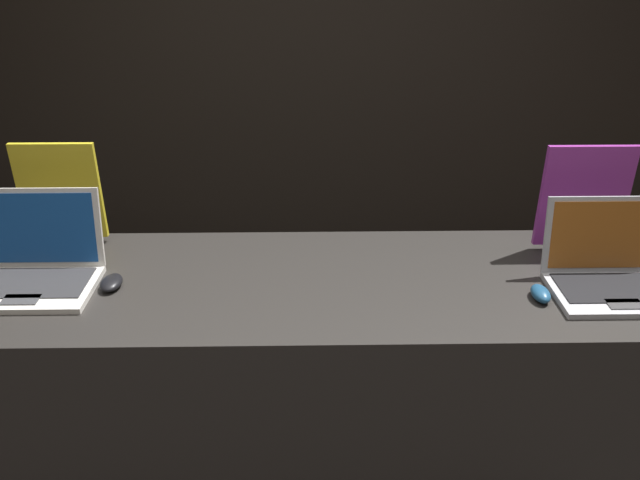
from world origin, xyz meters
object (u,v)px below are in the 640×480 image
object	(u,v)px
mouse_back	(541,294)
promo_stand_back	(583,202)
laptop_back	(609,270)
promo_stand_front	(61,197)
mouse_front	(111,283)
laptop_front	(36,264)

from	to	relation	value
mouse_back	promo_stand_back	world-z (taller)	promo_stand_back
laptop_back	mouse_back	world-z (taller)	laptop_back
laptop_back	promo_stand_back	world-z (taller)	promo_stand_back
promo_stand_front	mouse_back	world-z (taller)	promo_stand_front
promo_stand_front	laptop_back	bearing A→B (deg)	-10.87
promo_stand_back	mouse_front	bearing A→B (deg)	-171.50
mouse_front	mouse_back	xyz separation A→B (m)	(1.38, -0.10, 0.00)
laptop_back	promo_stand_back	size ratio (longest dim) A/B	0.97
promo_stand_front	mouse_back	bearing A→B (deg)	-14.65
laptop_back	promo_stand_back	distance (m)	0.30
laptop_front	mouse_back	bearing A→B (deg)	-4.65
mouse_front	laptop_back	bearing A→B (deg)	-0.97
laptop_back	mouse_front	bearing A→B (deg)	179.03
promo_stand_front	promo_stand_back	world-z (taller)	promo_stand_back
laptop_front	laptop_back	size ratio (longest dim) A/B	1.05
laptop_front	mouse_front	bearing A→B (deg)	-8.54
mouse_back	promo_stand_back	size ratio (longest dim) A/B	0.25
laptop_front	promo_stand_back	distance (m)	1.89
mouse_front	laptop_back	distance (m)	1.62
laptop_front	promo_stand_back	size ratio (longest dim) A/B	1.01
promo_stand_front	promo_stand_back	size ratio (longest dim) A/B	0.97
laptop_back	laptop_front	bearing A→B (deg)	178.01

